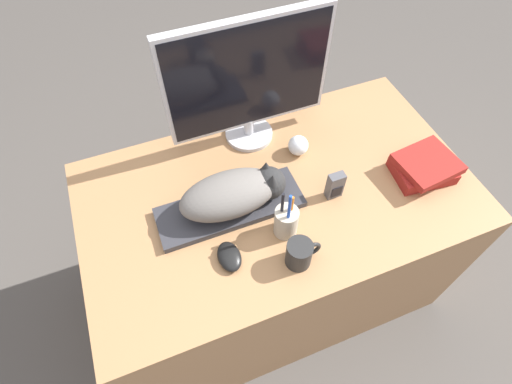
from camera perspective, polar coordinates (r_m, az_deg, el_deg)
name	(u,v)px	position (r m, az deg, el deg)	size (l,w,h in m)	color
ground_plane	(306,357)	(1.86, 7.11, -22.36)	(12.00, 12.00, 0.00)	#4C4742
desk	(274,244)	(1.63, 2.65, -7.39)	(1.30, 0.76, 0.73)	#9E7047
keyboard	(230,207)	(1.27, -3.71, -2.22)	(0.47, 0.16, 0.02)	#2D2D33
cat	(236,192)	(1.22, -2.83, -0.04)	(0.34, 0.16, 0.13)	#66605B
monitor	(249,80)	(1.31, -0.96, 15.74)	(0.55, 0.17, 0.46)	#B7B7BC
computer_mouse	(229,257)	(1.18, -3.84, -9.19)	(0.07, 0.10, 0.03)	black
coffee_mug	(300,253)	(1.16, 6.29, -8.72)	(0.11, 0.08, 0.09)	black
pen_cup	(286,221)	(1.20, 4.32, -4.16)	(0.07, 0.07, 0.21)	#B2A893
baseball	(298,145)	(1.41, 6.05, 6.63)	(0.07, 0.07, 0.07)	silver
phone	(335,186)	(1.30, 11.23, 0.90)	(0.05, 0.03, 0.10)	#4C4C51
book_stack	(424,167)	(1.45, 22.93, 3.26)	(0.21, 0.18, 0.07)	maroon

